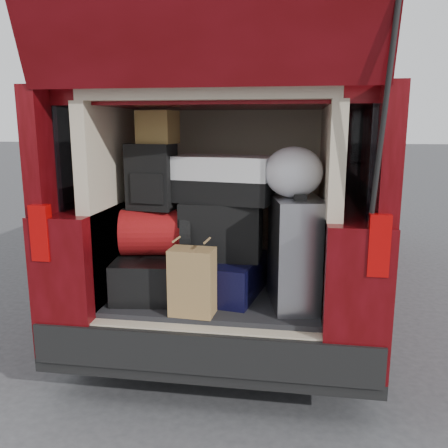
{
  "coord_description": "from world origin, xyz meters",
  "views": [
    {
      "loc": [
        0.47,
        -2.59,
        1.58
      ],
      "look_at": [
        0.04,
        0.2,
        0.99
      ],
      "focal_mm": 38.0,
      "sensor_mm": 36.0,
      "label": 1
    }
  ],
  "objects_px": {
    "navy_hardshell": "(223,276)",
    "black_hardshell": "(156,273)",
    "twotone_duffel": "(223,179)",
    "black_soft_case": "(222,230)",
    "red_duffel": "(157,232)",
    "kraft_bag": "(192,282)",
    "silver_roller": "(296,253)",
    "backpack": "(151,177)"
  },
  "relations": [
    {
      "from": "navy_hardshell",
      "to": "black_hardshell",
      "type": "bearing_deg",
      "value": -166.82
    },
    {
      "from": "twotone_duffel",
      "to": "black_hardshell",
      "type": "bearing_deg",
      "value": -160.22
    },
    {
      "from": "black_hardshell",
      "to": "black_soft_case",
      "type": "xyz_separation_m",
      "value": [
        0.41,
        0.04,
        0.28
      ]
    },
    {
      "from": "black_soft_case",
      "to": "twotone_duffel",
      "type": "distance_m",
      "value": 0.31
    },
    {
      "from": "black_hardshell",
      "to": "twotone_duffel",
      "type": "bearing_deg",
      "value": 2.18
    },
    {
      "from": "black_hardshell",
      "to": "red_duffel",
      "type": "height_order",
      "value": "red_duffel"
    },
    {
      "from": "navy_hardshell",
      "to": "kraft_bag",
      "type": "height_order",
      "value": "kraft_bag"
    },
    {
      "from": "red_duffel",
      "to": "black_hardshell",
      "type": "bearing_deg",
      "value": 167.91
    },
    {
      "from": "navy_hardshell",
      "to": "red_duffel",
      "type": "relative_size",
      "value": 1.23
    },
    {
      "from": "silver_roller",
      "to": "backpack",
      "type": "xyz_separation_m",
      "value": [
        -0.87,
        0.11,
        0.41
      ]
    },
    {
      "from": "black_hardshell",
      "to": "navy_hardshell",
      "type": "xyz_separation_m",
      "value": [
        0.42,
        0.03,
        -0.01
      ]
    },
    {
      "from": "red_duffel",
      "to": "twotone_duffel",
      "type": "xyz_separation_m",
      "value": [
        0.4,
        0.06,
        0.33
      ]
    },
    {
      "from": "black_soft_case",
      "to": "twotone_duffel",
      "type": "xyz_separation_m",
      "value": [
        0.0,
        0.02,
        0.31
      ]
    },
    {
      "from": "black_soft_case",
      "to": "silver_roller",
      "type": "bearing_deg",
      "value": -16.44
    },
    {
      "from": "navy_hardshell",
      "to": "silver_roller",
      "type": "relative_size",
      "value": 0.84
    },
    {
      "from": "silver_roller",
      "to": "backpack",
      "type": "distance_m",
      "value": 0.97
    },
    {
      "from": "silver_roller",
      "to": "twotone_duffel",
      "type": "bearing_deg",
      "value": 148.73
    },
    {
      "from": "kraft_bag",
      "to": "twotone_duffel",
      "type": "relative_size",
      "value": 0.61
    },
    {
      "from": "backpack",
      "to": "twotone_duffel",
      "type": "relative_size",
      "value": 0.65
    },
    {
      "from": "kraft_bag",
      "to": "backpack",
      "type": "distance_m",
      "value": 0.71
    },
    {
      "from": "silver_roller",
      "to": "red_duffel",
      "type": "xyz_separation_m",
      "value": [
        -0.85,
        0.1,
        0.07
      ]
    },
    {
      "from": "twotone_duffel",
      "to": "black_soft_case",
      "type": "bearing_deg",
      "value": -90.64
    },
    {
      "from": "navy_hardshell",
      "to": "twotone_duffel",
      "type": "xyz_separation_m",
      "value": [
        -0.01,
        0.04,
        0.6
      ]
    },
    {
      "from": "navy_hardshell",
      "to": "backpack",
      "type": "xyz_separation_m",
      "value": [
        -0.43,
        -0.01,
        0.61
      ]
    },
    {
      "from": "silver_roller",
      "to": "red_duffel",
      "type": "distance_m",
      "value": 0.86
    },
    {
      "from": "red_duffel",
      "to": "backpack",
      "type": "bearing_deg",
      "value": 142.92
    },
    {
      "from": "black_hardshell",
      "to": "silver_roller",
      "type": "bearing_deg",
      "value": -12.84
    },
    {
      "from": "black_hardshell",
      "to": "kraft_bag",
      "type": "bearing_deg",
      "value": -52.66
    },
    {
      "from": "red_duffel",
      "to": "twotone_duffel",
      "type": "height_order",
      "value": "twotone_duffel"
    },
    {
      "from": "black_soft_case",
      "to": "twotone_duffel",
      "type": "relative_size",
      "value": 0.78
    },
    {
      "from": "silver_roller",
      "to": "black_soft_case",
      "type": "relative_size",
      "value": 1.32
    },
    {
      "from": "black_hardshell",
      "to": "backpack",
      "type": "distance_m",
      "value": 0.6
    },
    {
      "from": "black_hardshell",
      "to": "kraft_bag",
      "type": "xyz_separation_m",
      "value": [
        0.31,
        -0.32,
        0.07
      ]
    },
    {
      "from": "silver_roller",
      "to": "twotone_duffel",
      "type": "relative_size",
      "value": 1.03
    },
    {
      "from": "navy_hardshell",
      "to": "black_soft_case",
      "type": "bearing_deg",
      "value": 133.12
    },
    {
      "from": "kraft_bag",
      "to": "twotone_duffel",
      "type": "height_order",
      "value": "twotone_duffel"
    },
    {
      "from": "navy_hardshell",
      "to": "silver_roller",
      "type": "bearing_deg",
      "value": -5.75
    },
    {
      "from": "navy_hardshell",
      "to": "black_soft_case",
      "type": "distance_m",
      "value": 0.29
    },
    {
      "from": "black_hardshell",
      "to": "twotone_duffel",
      "type": "xyz_separation_m",
      "value": [
        0.42,
        0.06,
        0.59
      ]
    },
    {
      "from": "twotone_duffel",
      "to": "red_duffel",
      "type": "bearing_deg",
      "value": -159.83
    },
    {
      "from": "silver_roller",
      "to": "black_soft_case",
      "type": "bearing_deg",
      "value": 151.55
    },
    {
      "from": "black_hardshell",
      "to": "red_duffel",
      "type": "bearing_deg",
      "value": -7.52
    }
  ]
}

